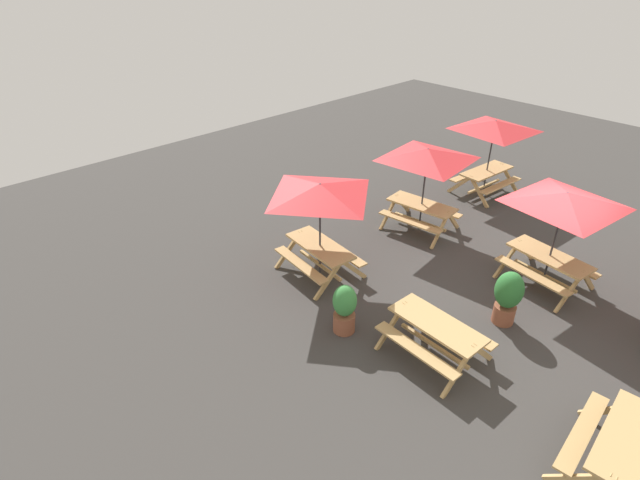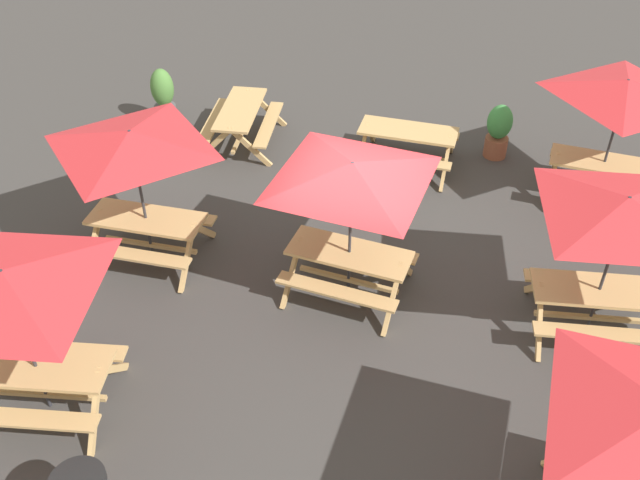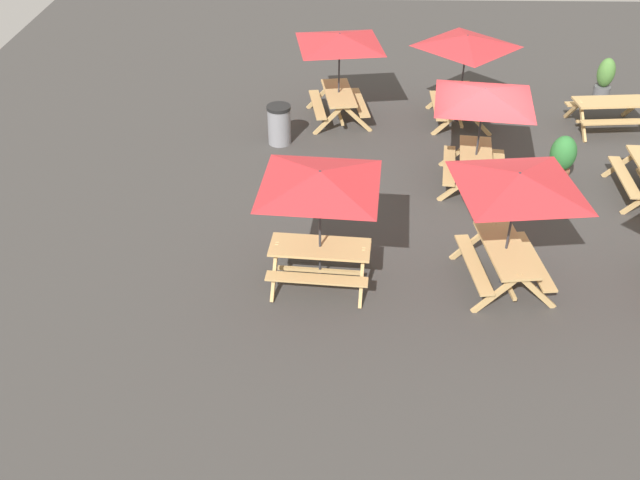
{
  "view_description": "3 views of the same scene",
  "coord_description": "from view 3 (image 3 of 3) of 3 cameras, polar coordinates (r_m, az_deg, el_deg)",
  "views": [
    {
      "loc": [
        3.45,
        -9.94,
        6.71
      ],
      "look_at": [
        -3.63,
        -3.24,
        0.9
      ],
      "focal_mm": 28.0,
      "sensor_mm": 36.0,
      "label": 1
    },
    {
      "loc": [
        -1.2,
        8.07,
        7.36
      ],
      "look_at": [
        0.63,
        0.16,
        0.9
      ],
      "focal_mm": 40.0,
      "sensor_mm": 36.0,
      "label": 2
    },
    {
      "loc": [
        -13.66,
        3.24,
        8.15
      ],
      "look_at": [
        -3.33,
        3.49,
        0.9
      ],
      "focal_mm": 40.0,
      "sensor_mm": 36.0,
      "label": 3
    }
  ],
  "objects": [
    {
      "name": "picnic_table_4",
      "position": [
        15.47,
        12.95,
        10.68
      ],
      "size": [
        2.8,
        2.8,
        2.34
      ],
      "rotation": [
        0.0,
        0.0,
        -0.14
      ],
      "color": "tan",
      "rests_on": "ground"
    },
    {
      "name": "potted_plant_1",
      "position": [
        21.32,
        21.81,
        11.87
      ],
      "size": [
        0.47,
        0.47,
        1.2
      ],
      "color": "#59595B",
      "rests_on": "ground"
    },
    {
      "name": "potted_plant_0",
      "position": [
        16.55,
        18.8,
        6.16
      ],
      "size": [
        0.56,
        0.56,
        1.2
      ],
      "color": "#935138",
      "rests_on": "ground"
    },
    {
      "name": "picnic_table_5",
      "position": [
        12.43,
        15.49,
        3.96
      ],
      "size": [
        2.81,
        2.81,
        2.34
      ],
      "rotation": [
        0.0,
        0.0,
        0.11
      ],
      "color": "tan",
      "rests_on": "ground"
    },
    {
      "name": "trash_bin_gray",
      "position": [
        17.6,
        -3.28,
        9.21
      ],
      "size": [
        0.59,
        0.59,
        0.98
      ],
      "color": "gray",
      "rests_on": "ground"
    },
    {
      "name": "ground_plane",
      "position": [
        16.23,
        12.73,
        3.98
      ],
      "size": [
        28.23,
        28.23,
        0.0
      ],
      "primitive_type": "plane",
      "color": "#3D3A38",
      "rests_on": "ground"
    },
    {
      "name": "picnic_table_2",
      "position": [
        12.03,
        0.0,
        4.25
      ],
      "size": [
        2.82,
        2.82,
        2.34
      ],
      "rotation": [
        0.0,
        0.0,
        1.49
      ],
      "color": "tan",
      "rests_on": "ground"
    },
    {
      "name": "picnic_table_3",
      "position": [
        19.66,
        22.14,
        9.73
      ],
      "size": [
        1.66,
        1.91,
        0.81
      ],
      "rotation": [
        0.0,
        0.0,
        1.66
      ],
      "color": "tan",
      "rests_on": "ground"
    },
    {
      "name": "picnic_table_1",
      "position": [
        18.23,
        1.57,
        15.28
      ],
      "size": [
        2.8,
        2.8,
        2.34
      ],
      "rotation": [
        0.0,
        0.0,
        0.15
      ],
      "color": "tan",
      "rests_on": "ground"
    },
    {
      "name": "picnic_table_7",
      "position": [
        18.45,
        11.62,
        14.84
      ],
      "size": [
        2.02,
        2.02,
        2.34
      ],
      "rotation": [
        0.0,
        0.0,
        -0.01
      ],
      "color": "tan",
      "rests_on": "ground"
    }
  ]
}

